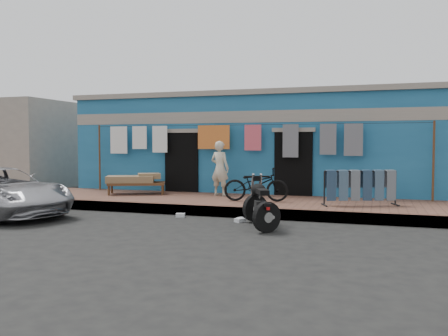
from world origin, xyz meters
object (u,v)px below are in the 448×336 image
jeans_rack (360,187)px  charpoy (137,184)px  seated_person (220,168)px  bicycle (256,181)px  motorcycle (261,202)px

jeans_rack → charpoy: bearing=174.4°
seated_person → jeans_rack: size_ratio=0.85×
bicycle → motorcycle: 2.40m
motorcycle → jeans_rack: 2.98m
seated_person → charpoy: seated_person is taller
seated_person → jeans_rack: (3.93, -1.00, -0.34)m
seated_person → bicycle: bearing=157.8°
bicycle → motorcycle: bicycle is taller
bicycle → charpoy: 3.87m
bicycle → jeans_rack: (2.61, -0.02, -0.09)m
charpoy → jeans_rack: bearing=-5.6°
motorcycle → jeans_rack: size_ratio=0.92×
bicycle → charpoy: bicycle is taller
seated_person → jeans_rack: bearing=179.9°
charpoy → jeans_rack: 6.46m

